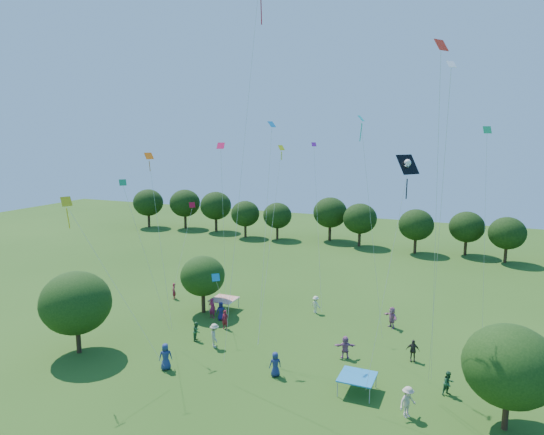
{
  "coord_description": "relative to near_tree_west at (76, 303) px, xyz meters",
  "views": [
    {
      "loc": [
        11.6,
        -13.18,
        16.08
      ],
      "look_at": [
        0.0,
        14.0,
        11.0
      ],
      "focal_mm": 32.0,
      "sensor_mm": 36.0,
      "label": 1
    }
  ],
  "objects": [
    {
      "name": "small_kite_11",
      "position": [
        27.08,
        9.03,
        8.88
      ],
      "size": [
        1.01,
        0.84,
        15.3
      ],
      "color": "#1C9E56"
    },
    {
      "name": "small_kite_7",
      "position": [
        19.43,
        7.71,
        9.66
      ],
      "size": [
        2.08,
        1.18,
        16.04
      ],
      "color": "#0BB1AA"
    },
    {
      "name": "crowd_person_11",
      "position": [
        18.5,
        6.93,
        -3.05
      ],
      "size": [
        1.65,
        1.1,
        1.67
      ],
      "primitive_type": "imported",
      "rotation": [
        0.0,
        0.0,
        3.53
      ],
      "color": "#A15E8F",
      "rests_on": "ground"
    },
    {
      "name": "crowd_person_12",
      "position": [
        7.52,
        0.36,
        -2.95
      ],
      "size": [
        1.04,
        0.95,
        1.87
      ],
      "primitive_type": "imported",
      "rotation": [
        0.0,
        0.0,
        3.78
      ],
      "color": "navy",
      "rests_on": "ground"
    },
    {
      "name": "pirate_kite",
      "position": [
        22.87,
        2.41,
        10.34
      ],
      "size": [
        2.19,
        2.5,
        13.66
      ],
      "color": "black"
    },
    {
      "name": "crowd_person_8",
      "position": [
        27.15,
        7.47,
        -3.05
      ],
      "size": [
        0.94,
        0.77,
        1.68
      ],
      "primitive_type": "imported",
      "rotation": [
        0.0,
        0.0,
        3.59
      ],
      "color": "#285E3B",
      "rests_on": "ground"
    },
    {
      "name": "crowd_person_15",
      "position": [
        13.75,
        14.66,
        -3.08
      ],
      "size": [
        1.15,
        0.87,
        1.61
      ],
      "primitive_type": "imported",
      "rotation": [
        0.0,
        0.0,
        2.7
      ],
      "color": "beige",
      "rests_on": "ground"
    },
    {
      "name": "crowd_person_6",
      "position": [
        6.62,
        9.8,
        -3.08
      ],
      "size": [
        0.91,
        0.72,
        1.62
      ],
      "primitive_type": "imported",
      "rotation": [
        0.0,
        0.0,
        0.42
      ],
      "color": "navy",
      "rests_on": "ground"
    },
    {
      "name": "small_kite_12",
      "position": [
        8.17,
        6.48,
        0.85
      ],
      "size": [
        0.67,
        2.12,
        3.99
      ],
      "color": "#127CB8"
    },
    {
      "name": "crowd_person_4",
      "position": [
        23.09,
        8.35,
        -3.08
      ],
      "size": [
        0.99,
        0.55,
        1.61
      ],
      "primitive_type": "imported",
      "rotation": [
        0.0,
        0.0,
        0.13
      ],
      "color": "#382F2C",
      "rests_on": "ground"
    },
    {
      "name": "crowd_person_1",
      "position": [
        7.91,
        8.21,
        -3.08
      ],
      "size": [
        0.62,
        0.42,
        1.61
      ],
      "primitive_type": "imported",
      "rotation": [
        0.0,
        0.0,
        6.34
      ],
      "color": "maroon",
      "rests_on": "ground"
    },
    {
      "name": "small_kite_2",
      "position": [
        13.1,
        6.75,
        7.88
      ],
      "size": [
        0.46,
        4.12,
        14.01
      ],
      "color": "yellow"
    },
    {
      "name": "red_high_kite",
      "position": [
        13.31,
        2.63,
        17.48
      ],
      "size": [
        2.02,
        2.81,
        25.26
      ],
      "color": "red"
    },
    {
      "name": "small_kite_9",
      "position": [
        24.64,
        -0.11,
        12.3
      ],
      "size": [
        0.68,
        4.99,
        19.12
      ],
      "color": "#FF260D"
    },
    {
      "name": "crowd_person_14",
      "position": [
        6.93,
        5.32,
        -3.13
      ],
      "size": [
        0.58,
        0.83,
        1.52
      ],
      "primitive_type": "imported",
      "rotation": [
        0.0,
        0.0,
        1.83
      ],
      "color": "#24552C",
      "rests_on": "ground"
    },
    {
      "name": "small_kite_0",
      "position": [
        8.52,
        6.99,
        8.47
      ],
      "size": [
        0.88,
        1.73,
        14.18
      ],
      "color": "#E40D45"
    },
    {
      "name": "crowd_person_2",
      "position": [
        25.73,
        4.48,
        -3.11
      ],
      "size": [
        0.83,
        0.84,
        1.56
      ],
      "primitive_type": "imported",
      "rotation": [
        0.0,
        0.0,
        0.8
      ],
      "color": "#235233",
      "rests_on": "ground"
    },
    {
      "name": "near_tree_north",
      "position": [
        4.23,
        10.83,
        -0.44
      ],
      "size": [
        4.03,
        4.03,
        5.27
      ],
      "color": "#422B19",
      "rests_on": "ground"
    },
    {
      "name": "crowd_person_0",
      "position": [
        14.87,
        2.45,
        -3.04
      ],
      "size": [
        0.93,
        0.87,
        1.69
      ],
      "primitive_type": "imported",
      "rotation": [
        0.0,
        0.0,
        3.81
      ],
      "color": "navy",
      "rests_on": "ground"
    },
    {
      "name": "tent_blue",
      "position": [
        20.42,
        2.56,
        -2.85
      ],
      "size": [
        2.2,
        2.2,
        1.1
      ],
      "color": "#1C77BB",
      "rests_on": "ground"
    },
    {
      "name": "crowd_person_10",
      "position": [
        28.72,
        6.67,
        -3.06
      ],
      "size": [
        0.51,
        1.0,
        1.66
      ],
      "primitive_type": "imported",
      "rotation": [
        0.0,
        0.0,
        4.78
      ],
      "color": "#3A312F",
      "rests_on": "ground"
    },
    {
      "name": "small_kite_3",
      "position": [
        5.17,
        0.74,
        6.21
      ],
      "size": [
        0.91,
        3.92,
        11.85
      ],
      "color": "#198B4C"
    },
    {
      "name": "near_tree_east",
      "position": [
        28.83,
        1.93,
        -0.15
      ],
      "size": [
        4.97,
        4.97,
        5.98
      ],
      "color": "#422B19",
      "rests_on": "ground"
    },
    {
      "name": "small_kite_10",
      "position": [
        3.56,
        -2.62,
        6.39
      ],
      "size": [
        6.26,
        1.72,
        10.9
      ],
      "color": "yellow"
    },
    {
      "name": "crowd_person_9",
      "position": [
        8.86,
        4.78,
        -2.95
      ],
      "size": [
        1.21,
        1.29,
        1.87
      ],
      "primitive_type": "imported",
      "rotation": [
        0.0,
        0.0,
        2.28
      ],
      "color": "#AFAA8C",
      "rests_on": "ground"
    },
    {
      "name": "small_kite_8",
      "position": [
        1.06,
        13.78,
        4.14
      ],
      "size": [
        0.76,
        4.89,
        8.23
      ],
      "color": "#B80A20"
    },
    {
      "name": "small_kite_1",
      "position": [
        3.54,
        5.0,
        8.34
      ],
      "size": [
        3.01,
        1.97,
        13.39
      ],
      "color": "orange"
    },
    {
      "name": "small_kite_6",
      "position": [
        24.99,
        -0.42,
        9.07
      ],
      "size": [
        0.81,
        6.06,
        17.94
      ],
      "color": "white"
    },
    {
      "name": "crowd_person_3",
      "position": [
        23.72,
        1.02,
        -2.96
      ],
      "size": [
        1.14,
        1.31,
        1.86
      ],
      "primitive_type": "imported",
      "rotation": [
        0.0,
        0.0,
        0.96
      ],
      "color": "beige",
      "rests_on": "ground"
    },
    {
      "name": "crowd_person_13",
      "position": [
        -0.39,
        12.87,
        -3.09
      ],
      "size": [
        0.58,
        0.7,
        1.6
      ],
      "primitive_type": "imported",
      "rotation": [
        0.0,
        0.0,
        5.1
      ],
      "color": "maroon",
      "rests_on": "ground"
    },
    {
      "name": "crowd_person_7",
      "position": [
        5.67,
        9.95,
        -2.97
      ],
      "size": [
        0.75,
        0.54,
        1.83
      ],
      "primitive_type": "imported",
      "rotation": [
        0.0,
        0.0,
        2.98
      ],
      "color": "#9C1C45",
      "rests_on": "ground"
    },
    {
      "name": "small_kite_4",
      "position": [
        12.67,
        6.46,
        9.35
      ],
      "size": [
        0.56,
        3.46,
        15.72
      ],
      "color": "#1278B6"
    },
    {
      "name": "near_tree_west",
      "position": [
        0.0,
        0.0,
        0.0
      ],
      "size": [
        5.14,
        5.14,
        6.2
      ],
      "color": "#422B19",
      "rests_on": "ground"
    },
    {
      "name": "crowd_person_5",
      "position": [
        20.67,
        13.98,
        -2.99
      ],
      "size": [
        1.6,
        1.61,
        1.79
      ],
      "primitive_type": "imported",
      "rotation": [
        0.0,
        0.0,
        5.49
      ],
      "color": "#A86289",
      "rests_on": "ground"
    },
    {
      "name": "crowd_person_16",
      "position": [
        27.9,
        11.85,
        -2.97
      ],
      "size": [
        1.03,
        1.16,
        1.83
      ],
      "primitive_type": "imported",
      "rotation": [
        0.0,
        0.0,
        5.34
      ],
      "color": "#483D3A",
      "rests_on": "ground"
    },
    {
      "name": "treeline",
      "position": [
        13.26,
        43.04,
        0.2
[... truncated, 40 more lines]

